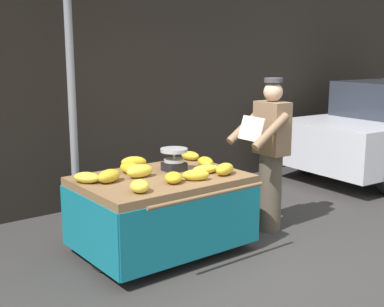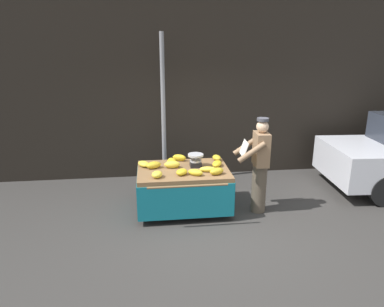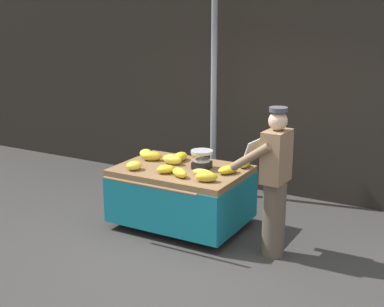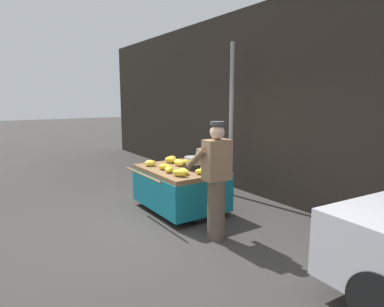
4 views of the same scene
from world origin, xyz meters
name	(u,v)px [view 1 (image 1 of 4)]	position (x,y,z in m)	size (l,w,h in m)	color
ground_plane	(248,258)	(0.00, 0.00, 0.00)	(60.00, 60.00, 0.00)	#383533
back_wall	(113,55)	(0.00, 2.61, 1.94)	(16.00, 0.24, 3.87)	black
street_pole	(71,89)	(-0.85, 2.06, 1.57)	(0.09, 0.09, 3.14)	gray
banana_cart	(161,197)	(-0.59, 0.65, 0.58)	(1.62, 1.34, 0.79)	olive
weighing_scale	(174,160)	(-0.35, 0.76, 0.91)	(0.28, 0.28, 0.24)	black
banana_bunch_0	(140,186)	(-1.06, 0.29, 0.84)	(0.17, 0.21, 0.11)	yellow
banana_bunch_1	(134,162)	(-0.61, 1.12, 0.85)	(0.11, 0.27, 0.13)	gold
banana_bunch_2	(196,175)	(-0.41, 0.32, 0.84)	(0.13, 0.26, 0.11)	yellow
banana_bunch_3	(225,169)	(-0.05, 0.31, 0.85)	(0.15, 0.26, 0.12)	gold
banana_bunch_4	(205,169)	(-0.17, 0.47, 0.83)	(0.12, 0.30, 0.09)	yellow
banana_bunch_5	(190,156)	(0.10, 1.07, 0.84)	(0.14, 0.23, 0.10)	gold
banana_bunch_6	(130,168)	(-0.77, 0.93, 0.85)	(0.16, 0.28, 0.11)	gold
banana_bunch_7	(174,178)	(-0.64, 0.37, 0.84)	(0.16, 0.22, 0.10)	gold
banana_bunch_8	(109,176)	(-1.10, 0.76, 0.85)	(0.16, 0.27, 0.12)	gold
banana_bunch_9	(87,177)	(-1.28, 0.87, 0.84)	(0.17, 0.26, 0.10)	yellow
banana_bunch_10	(205,162)	(0.03, 0.72, 0.84)	(0.16, 0.28, 0.10)	gold
banana_bunch_11	(140,171)	(-0.77, 0.74, 0.85)	(0.15, 0.28, 0.13)	yellow
vendor_person	(270,155)	(0.73, 0.44, 0.87)	(0.60, 0.54, 1.71)	brown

